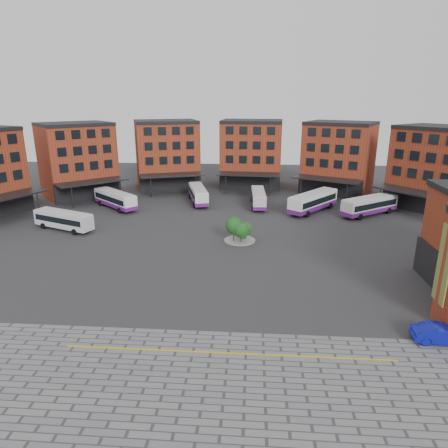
# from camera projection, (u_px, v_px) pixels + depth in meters

# --- Properties ---
(ground) EXTENTS (160.00, 160.00, 0.00)m
(ground) POSITION_uv_depth(u_px,v_px,m) (218.00, 277.00, 44.77)
(ground) COLOR #28282B
(ground) RESTS_ON ground
(paving_zone) EXTENTS (50.00, 22.00, 0.02)m
(paving_zone) POSITION_uv_depth(u_px,v_px,m) (220.00, 435.00, 23.71)
(paving_zone) COLOR slate
(paving_zone) RESTS_ON ground
(yellow_line) EXTENTS (26.00, 0.15, 0.02)m
(yellow_line) POSITION_uv_depth(u_px,v_px,m) (228.00, 353.00, 31.31)
(yellow_line) COLOR gold
(yellow_line) RESTS_ON paving_zone
(main_building) EXTENTS (94.14, 42.48, 14.60)m
(main_building) POSITION_uv_depth(u_px,v_px,m) (211.00, 161.00, 79.28)
(main_building) COLOR maroon
(main_building) RESTS_ON ground
(tree_island) EXTENTS (4.40, 4.40, 3.59)m
(tree_island) POSITION_uv_depth(u_px,v_px,m) (239.00, 229.00, 55.03)
(tree_island) COLOR gray
(tree_island) RESTS_ON ground
(bus_a) EXTENTS (10.20, 5.96, 2.85)m
(bus_a) POSITION_uv_depth(u_px,v_px,m) (63.00, 219.00, 60.20)
(bus_a) COLOR silver
(bus_a) RESTS_ON ground
(bus_b) EXTENTS (9.84, 9.18, 3.08)m
(bus_b) POSITION_uv_depth(u_px,v_px,m) (115.00, 199.00, 72.06)
(bus_b) COLOR white
(bus_b) RESTS_ON ground
(bus_c) EXTENTS (5.21, 11.06, 3.04)m
(bus_c) POSITION_uv_depth(u_px,v_px,m) (198.00, 194.00, 75.85)
(bus_c) COLOR white
(bus_c) RESTS_ON ground
(bus_d) EXTENTS (2.88, 10.29, 2.87)m
(bus_d) POSITION_uv_depth(u_px,v_px,m) (258.00, 198.00, 73.50)
(bus_d) COLOR silver
(bus_d) RESTS_ON ground
(bus_e) EXTENTS (9.70, 11.01, 3.37)m
(bus_e) POSITION_uv_depth(u_px,v_px,m) (313.00, 201.00, 69.97)
(bus_e) COLOR white
(bus_e) RESTS_ON ground
(bus_f) EXTENTS (10.76, 8.75, 3.20)m
(bus_f) POSITION_uv_depth(u_px,v_px,m) (370.00, 205.00, 67.74)
(bus_f) COLOR silver
(bus_f) RESTS_ON ground
(blue_car) EXTENTS (4.70, 1.86, 1.52)m
(blue_car) POSITION_uv_depth(u_px,v_px,m) (442.00, 334.00, 32.52)
(blue_car) COLOR #0C139E
(blue_car) RESTS_ON ground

